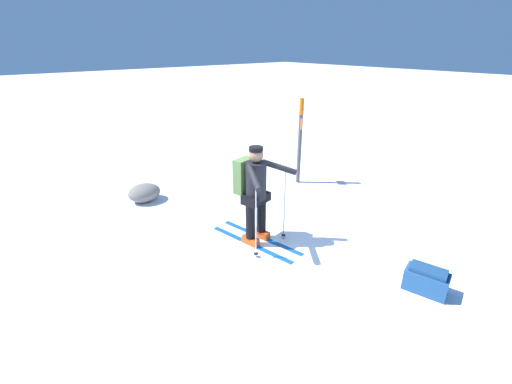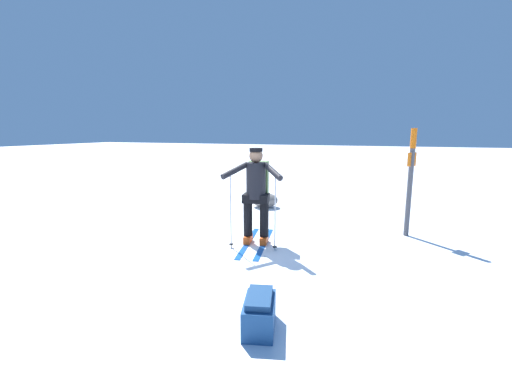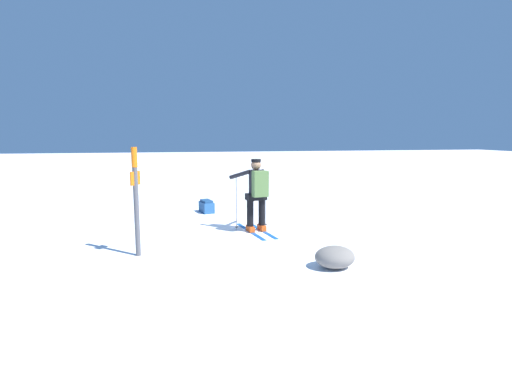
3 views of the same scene
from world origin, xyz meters
name	(u,v)px [view 1 (image 1 of 3)]	position (x,y,z in m)	size (l,w,h in m)	color
ground_plane	(258,262)	(0.00, 0.00, 0.00)	(80.00, 80.00, 0.00)	white
skier	(254,189)	(-0.35, -0.50, 0.93)	(0.97, 1.69, 1.61)	#144C9E
dropped_backpack	(426,280)	(-1.27, 1.92, 0.17)	(0.41, 0.58, 0.35)	navy
trail_marker	(300,135)	(-2.79, -1.82, 1.14)	(0.16, 0.21, 1.93)	#4C4C51
rock_boulder	(144,193)	(0.39, -3.15, 0.18)	(0.66, 0.56, 0.36)	slate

